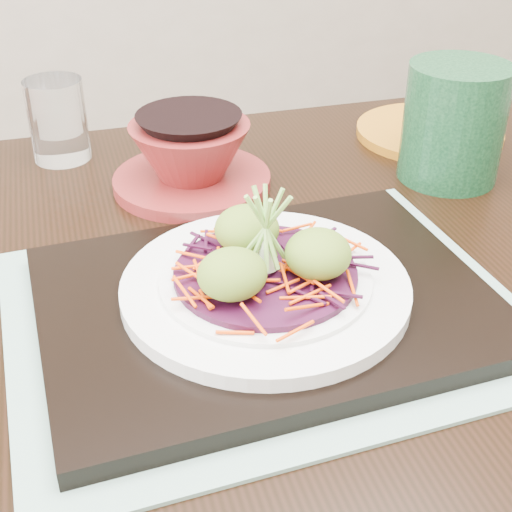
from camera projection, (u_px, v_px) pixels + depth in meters
name	position (u px, v px, depth m)	size (l,w,h in m)	color
dining_table	(219.00, 360.00, 0.72)	(1.29, 0.94, 0.75)	black
placemat	(265.00, 311.00, 0.62)	(0.43, 0.34, 0.00)	#7FA58D
serving_tray	(265.00, 302.00, 0.61)	(0.38, 0.28, 0.02)	black
white_plate	(265.00, 286.00, 0.60)	(0.25, 0.25, 0.02)	silver
cabbage_bed	(265.00, 274.00, 0.60)	(0.15, 0.15, 0.01)	#380B23
carrot_julienne	(265.00, 266.00, 0.59)	(0.19, 0.19, 0.01)	#E83F04
guacamole_scoops	(266.00, 252.00, 0.59)	(0.13, 0.12, 0.04)	#577422
scallion_garnish	(266.00, 232.00, 0.58)	(0.06, 0.06, 0.09)	#7DB849
water_glass	(58.00, 120.00, 0.87)	(0.07, 0.07, 0.10)	white
terracotta_bowl_set	(191.00, 159.00, 0.81)	(0.21, 0.21, 0.08)	maroon
yellow_plate	(429.00, 132.00, 0.95)	(0.19, 0.19, 0.01)	#A66112
green_jar	(454.00, 123.00, 0.81)	(0.12, 0.12, 0.13)	#1C5029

